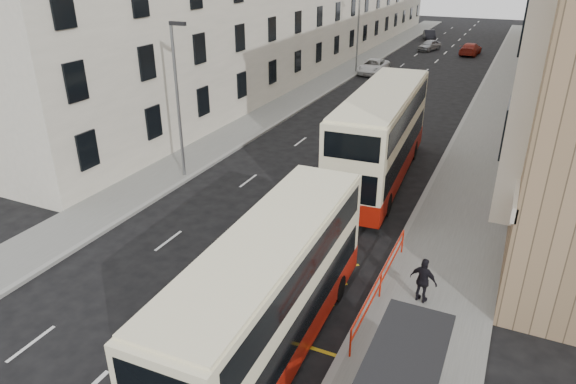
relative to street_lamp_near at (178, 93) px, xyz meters
The scene contains 19 objects.
ground 14.35m from the street_lamp_near, 62.11° to the right, with size 200.00×200.00×0.00m, color black.
pavement_right 23.47m from the street_lamp_near, 51.44° to the left, with size 4.00×120.00×0.15m, color slate.
pavement_left 18.60m from the street_lamp_near, 93.66° to the left, with size 3.00×120.00×0.15m, color slate.
kerb_right 22.30m from the street_lamp_near, 55.55° to the left, with size 0.25×120.00×0.15m, color gray.
kerb_left 18.57m from the street_lamp_near, 88.89° to the left, with size 0.25×120.00×0.15m, color gray.
road_markings 33.92m from the street_lamp_near, 79.11° to the left, with size 10.00×110.00×0.01m, color silver, non-canonical shape.
terrace_left 34.29m from the street_lamp_near, 101.93° to the left, with size 9.18×79.00×13.25m.
guard_railing 14.56m from the street_lamp_near, 26.38° to the right, with size 0.06×6.56×1.01m.
street_lamp_near is the anchor object (origin of this frame).
street_lamp_far 30.00m from the street_lamp_near, 90.00° to the left, with size 0.93×0.18×8.00m.
double_decker_front 14.68m from the street_lamp_near, 44.59° to the right, with size 2.71×10.45×4.14m.
double_decker_rear 10.65m from the street_lamp_near, 22.73° to the left, with size 3.51×12.34×4.87m.
pedestrian_near 17.83m from the street_lamp_near, 36.74° to the right, with size 0.66×0.43×1.82m, color black.
pedestrian_mid 18.18m from the street_lamp_near, 33.60° to the right, with size 0.80×0.62×1.64m, color black.
pedestrian_far 15.59m from the street_lamp_near, 22.85° to the right, with size 0.98×0.41×1.67m, color black.
white_van 30.80m from the street_lamp_near, 86.96° to the left, with size 2.32×5.03×1.40m, color white.
car_silver 47.19m from the street_lamp_near, 84.94° to the left, with size 1.58×3.93×1.34m, color #9EA0A4.
car_dark 56.03m from the street_lamp_near, 87.50° to the left, with size 1.43×4.10×1.35m, color black.
car_red 46.90m from the street_lamp_near, 78.58° to the left, with size 1.99×4.88×1.42m, color maroon.
Camera 1 is at (9.55, -8.99, 11.03)m, focal length 32.00 mm.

